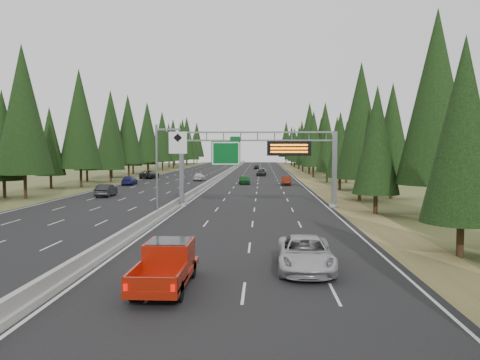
# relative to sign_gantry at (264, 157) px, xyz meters

# --- Properties ---
(road) EXTENTS (32.00, 260.00, 0.08)m
(road) POSITION_rel_sign_gantry_xyz_m (-8.92, 45.12, -5.23)
(road) COLOR black
(road) RESTS_ON ground
(shoulder_right) EXTENTS (3.60, 260.00, 0.06)m
(shoulder_right) POSITION_rel_sign_gantry_xyz_m (8.88, 45.12, -5.24)
(shoulder_right) COLOR olive
(shoulder_right) RESTS_ON ground
(shoulder_left) EXTENTS (3.60, 260.00, 0.06)m
(shoulder_left) POSITION_rel_sign_gantry_xyz_m (-26.72, 45.12, -5.24)
(shoulder_left) COLOR #485528
(shoulder_left) RESTS_ON ground
(median_barrier) EXTENTS (0.70, 260.00, 0.85)m
(median_barrier) POSITION_rel_sign_gantry_xyz_m (-8.92, 45.12, -4.85)
(median_barrier) COLOR gray
(median_barrier) RESTS_ON road
(sign_gantry) EXTENTS (16.75, 0.98, 7.80)m
(sign_gantry) POSITION_rel_sign_gantry_xyz_m (0.00, 0.00, 0.00)
(sign_gantry) COLOR slate
(sign_gantry) RESTS_ON road
(hov_sign_pole) EXTENTS (2.80, 0.50, 8.00)m
(hov_sign_pole) POSITION_rel_sign_gantry_xyz_m (-8.33, -9.92, -0.54)
(hov_sign_pole) COLOR slate
(hov_sign_pole) RESTS_ON road
(tree_row_right) EXTENTS (12.06, 241.57, 18.31)m
(tree_row_right) POSITION_rel_sign_gantry_xyz_m (13.17, 43.69, 3.68)
(tree_row_right) COLOR black
(tree_row_right) RESTS_ON ground
(tree_row_left) EXTENTS (12.00, 242.58, 18.83)m
(tree_row_left) POSITION_rel_sign_gantry_xyz_m (-30.54, 41.52, 4.20)
(tree_row_left) COLOR black
(tree_row_left) RESTS_ON ground
(silver_minivan) EXTENTS (2.80, 5.85, 1.61)m
(silver_minivan) POSITION_rel_sign_gantry_xyz_m (1.98, -25.48, -4.38)
(silver_minivan) COLOR #B5B4BA
(silver_minivan) RESTS_ON road
(red_pickup) EXTENTS (2.06, 5.78, 1.88)m
(red_pickup) POSITION_rel_sign_gantry_xyz_m (-4.28, -28.41, -4.15)
(red_pickup) COLOR black
(red_pickup) RESTS_ON road
(car_ahead_green) EXTENTS (2.16, 4.60, 1.52)m
(car_ahead_green) POSITION_rel_sign_gantry_xyz_m (-3.21, 32.17, -4.43)
(car_ahead_green) COLOR #13571D
(car_ahead_green) RESTS_ON road
(car_ahead_dkred) EXTENTS (1.73, 4.53, 1.48)m
(car_ahead_dkred) POSITION_rel_sign_gantry_xyz_m (3.90, 30.38, -4.45)
(car_ahead_dkred) COLOR #591C0C
(car_ahead_dkred) RESTS_ON road
(car_ahead_dkgrey) EXTENTS (2.36, 5.20, 1.48)m
(car_ahead_dkgrey) POSITION_rel_sign_gantry_xyz_m (-0.35, 57.83, -4.45)
(car_ahead_dkgrey) COLOR black
(car_ahead_dkgrey) RESTS_ON road
(car_ahead_white) EXTENTS (2.28, 4.94, 1.37)m
(car_ahead_white) POSITION_rel_sign_gantry_xyz_m (-0.29, 66.45, -4.50)
(car_ahead_white) COLOR #B4B4B4
(car_ahead_white) RESTS_ON road
(car_ahead_far) EXTENTS (1.76, 3.89, 1.30)m
(car_ahead_far) POSITION_rel_sign_gantry_xyz_m (-1.85, 94.81, -4.54)
(car_ahead_far) COLOR black
(car_ahead_far) RESTS_ON road
(car_onc_near) EXTENTS (1.79, 4.81, 1.57)m
(car_onc_near) POSITION_rel_sign_gantry_xyz_m (-19.94, 9.87, -4.40)
(car_onc_near) COLOR black
(car_onc_near) RESTS_ON road
(car_onc_blue) EXTENTS (2.42, 5.12, 1.44)m
(car_onc_blue) POSITION_rel_sign_gantry_xyz_m (-22.57, 29.36, -4.47)
(car_onc_blue) COLOR navy
(car_onc_blue) RESTS_ON road
(car_onc_white) EXTENTS (2.02, 4.52, 1.51)m
(car_onc_white) POSITION_rel_sign_gantry_xyz_m (-12.16, 40.55, -4.43)
(car_onc_white) COLOR silver
(car_onc_white) RESTS_ON road
(car_onc_far) EXTENTS (3.29, 6.14, 1.64)m
(car_onc_far) POSITION_rel_sign_gantry_xyz_m (-23.42, 47.10, -4.37)
(car_onc_far) COLOR black
(car_onc_far) RESTS_ON road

